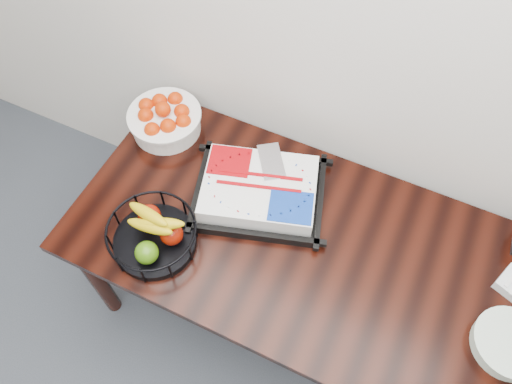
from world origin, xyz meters
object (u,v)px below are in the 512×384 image
at_px(plate_stack, 508,344).
at_px(tangerine_bowl, 164,116).
at_px(cake_tray, 259,191).
at_px(table, 299,252).
at_px(fruit_basket, 153,234).

bearing_deg(plate_stack, tangerine_bowl, 167.76).
relative_size(cake_tray, plate_stack, 2.44).
bearing_deg(tangerine_bowl, cake_tray, -15.77).
relative_size(table, plate_stack, 7.24).
xyz_separation_m(cake_tray, fruit_basket, (-0.27, -0.36, 0.03)).
bearing_deg(cake_tray, plate_stack, -10.39).
bearing_deg(table, cake_tray, 153.10).
xyz_separation_m(tangerine_bowl, plate_stack, (1.54, -0.33, -0.06)).
distance_m(table, fruit_basket, 0.58).
bearing_deg(fruit_basket, cake_tray, 53.22).
distance_m(cake_tray, plate_stack, 1.04).
bearing_deg(table, plate_stack, -5.05).
height_order(tangerine_bowl, fruit_basket, tangerine_bowl).
xyz_separation_m(cake_tray, tangerine_bowl, (-0.52, 0.15, 0.04)).
bearing_deg(tangerine_bowl, table, -19.35).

